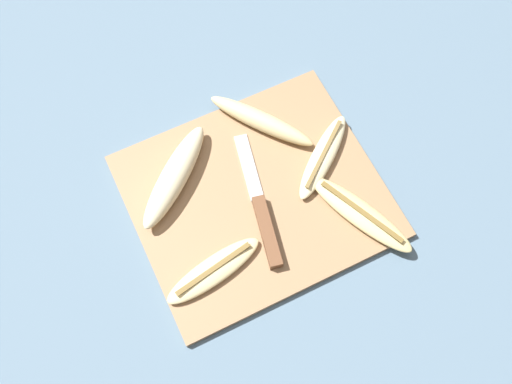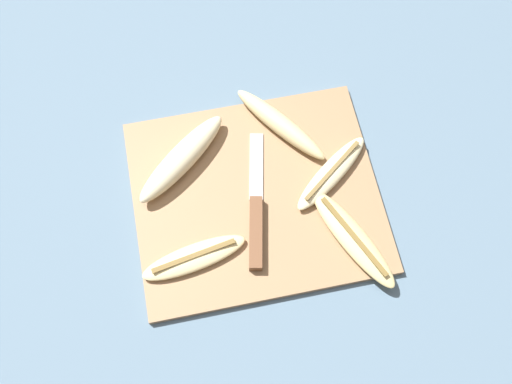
% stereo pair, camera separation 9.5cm
% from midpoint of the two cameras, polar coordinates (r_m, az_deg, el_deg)
% --- Properties ---
extents(ground_plane, '(4.00, 4.00, 0.00)m').
position_cam_midpoint_polar(ground_plane, '(0.97, 2.78, -0.84)').
color(ground_plane, slate).
extents(cutting_board, '(0.39, 0.34, 0.01)m').
position_cam_midpoint_polar(cutting_board, '(0.96, 2.80, -0.70)').
color(cutting_board, '#997551').
rests_on(cutting_board, ground_plane).
extents(knife, '(0.07, 0.24, 0.02)m').
position_cam_midpoint_polar(knife, '(0.93, 2.89, -3.21)').
color(knife, brown).
rests_on(knife, cutting_board).
extents(banana_mellow_near, '(0.14, 0.17, 0.03)m').
position_cam_midpoint_polar(banana_mellow_near, '(1.00, 5.04, 6.16)').
color(banana_mellow_near, beige).
rests_on(banana_mellow_near, cutting_board).
extents(banana_bright_far, '(0.18, 0.16, 0.04)m').
position_cam_midpoint_polar(banana_bright_far, '(0.97, -4.33, 2.90)').
color(banana_bright_far, beige).
rests_on(banana_bright_far, cutting_board).
extents(banana_ripe_center, '(0.17, 0.07, 0.02)m').
position_cam_midpoint_polar(banana_ripe_center, '(0.91, -2.97, -6.62)').
color(banana_ripe_center, beige).
rests_on(banana_ripe_center, cutting_board).
extents(banana_cream_curved, '(0.16, 0.13, 0.02)m').
position_cam_midpoint_polar(banana_cream_curved, '(0.98, 9.96, 1.49)').
color(banana_cream_curved, beige).
rests_on(banana_cream_curved, cutting_board).
extents(banana_spotted_left, '(0.12, 0.19, 0.02)m').
position_cam_midpoint_polar(banana_spotted_left, '(0.94, 12.07, -4.68)').
color(banana_spotted_left, '#DBC684').
rests_on(banana_spotted_left, cutting_board).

